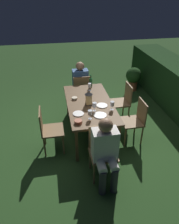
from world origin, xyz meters
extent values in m
plane|color=#26471E|center=(0.00, 0.00, 0.00)|extent=(16.00, 16.00, 0.00)
cube|color=brown|center=(0.00, 0.00, 0.71)|extent=(1.73, 0.89, 0.04)
cube|color=brown|center=(-0.80, -0.37, 0.34)|extent=(0.05, 0.05, 0.68)
cube|color=brown|center=(0.80, -0.37, 0.34)|extent=(0.05, 0.05, 0.68)
cube|color=brown|center=(-0.80, 0.37, 0.34)|extent=(0.05, 0.05, 0.68)
cube|color=brown|center=(0.80, 0.37, 0.34)|extent=(0.05, 0.05, 0.68)
cube|color=brown|center=(1.19, 0.00, 0.43)|extent=(0.40, 0.42, 0.03)
cube|color=brown|center=(1.00, 0.00, 0.66)|extent=(0.03, 0.40, 0.42)
cylinder|color=brown|center=(1.36, 0.18, 0.21)|extent=(0.03, 0.03, 0.42)
cylinder|color=brown|center=(1.36, -0.18, 0.21)|extent=(0.03, 0.03, 0.42)
cylinder|color=brown|center=(1.02, 0.18, 0.21)|extent=(0.03, 0.03, 0.42)
cylinder|color=brown|center=(1.02, -0.18, 0.21)|extent=(0.03, 0.03, 0.42)
cube|color=white|center=(1.25, 0.00, 0.70)|extent=(0.24, 0.38, 0.50)
sphere|color=#997051|center=(1.25, 0.00, 1.04)|extent=(0.21, 0.21, 0.21)
cylinder|color=white|center=(1.39, 0.09, 0.46)|extent=(0.36, 0.13, 0.13)
cylinder|color=white|center=(1.39, -0.09, 0.46)|extent=(0.36, 0.13, 0.13)
cylinder|color=#333338|center=(1.55, 0.09, 0.23)|extent=(0.11, 0.11, 0.45)
cylinder|color=#333338|center=(1.55, -0.09, 0.23)|extent=(0.11, 0.11, 0.45)
cube|color=brown|center=(0.39, 0.76, 0.43)|extent=(0.42, 0.40, 0.03)
cube|color=brown|center=(0.39, 0.95, 0.66)|extent=(0.40, 0.03, 0.42)
cylinder|color=brown|center=(0.57, 0.59, 0.21)|extent=(0.03, 0.03, 0.42)
cylinder|color=brown|center=(0.21, 0.59, 0.21)|extent=(0.03, 0.03, 0.42)
cylinder|color=brown|center=(0.57, 0.93, 0.21)|extent=(0.03, 0.03, 0.42)
cylinder|color=brown|center=(0.21, 0.93, 0.21)|extent=(0.03, 0.03, 0.42)
cube|color=brown|center=(-0.39, 0.76, 0.43)|extent=(0.42, 0.40, 0.03)
cube|color=brown|center=(-0.39, 0.95, 0.66)|extent=(0.40, 0.03, 0.42)
cylinder|color=brown|center=(-0.21, 0.59, 0.21)|extent=(0.03, 0.03, 0.42)
cylinder|color=brown|center=(-0.57, 0.59, 0.21)|extent=(0.03, 0.03, 0.42)
cylinder|color=brown|center=(-0.21, 0.93, 0.21)|extent=(0.03, 0.03, 0.42)
cylinder|color=brown|center=(-0.57, 0.93, 0.21)|extent=(0.03, 0.03, 0.42)
cube|color=brown|center=(0.39, -0.76, 0.43)|extent=(0.42, 0.40, 0.03)
cube|color=brown|center=(0.39, -0.95, 0.66)|extent=(0.40, 0.02, 0.42)
cylinder|color=brown|center=(0.21, -0.59, 0.21)|extent=(0.03, 0.03, 0.42)
cylinder|color=brown|center=(0.57, -0.59, 0.21)|extent=(0.03, 0.03, 0.42)
cylinder|color=brown|center=(0.21, -0.93, 0.21)|extent=(0.03, 0.03, 0.42)
cylinder|color=brown|center=(0.57, -0.93, 0.21)|extent=(0.03, 0.03, 0.42)
cube|color=brown|center=(-1.19, 0.00, 0.43)|extent=(0.40, 0.42, 0.03)
cube|color=brown|center=(-1.00, 0.00, 0.66)|extent=(0.03, 0.40, 0.42)
cylinder|color=brown|center=(-1.36, -0.18, 0.21)|extent=(0.03, 0.03, 0.42)
cylinder|color=brown|center=(-1.36, 0.18, 0.21)|extent=(0.03, 0.03, 0.42)
cylinder|color=brown|center=(-1.02, -0.18, 0.21)|extent=(0.03, 0.03, 0.42)
cylinder|color=brown|center=(-1.02, 0.18, 0.21)|extent=(0.03, 0.03, 0.42)
cube|color=#426699|center=(-1.25, 0.00, 0.70)|extent=(0.24, 0.38, 0.50)
sphere|color=#997051|center=(-1.25, 0.00, 1.04)|extent=(0.21, 0.21, 0.21)
cylinder|color=#426699|center=(-1.39, -0.09, 0.46)|extent=(0.36, 0.13, 0.13)
cylinder|color=#426699|center=(-1.39, 0.09, 0.46)|extent=(0.36, 0.13, 0.13)
cylinder|color=#333338|center=(-1.55, -0.09, 0.23)|extent=(0.11, 0.11, 0.45)
cylinder|color=#333338|center=(-1.55, 0.09, 0.23)|extent=(0.11, 0.11, 0.45)
cube|color=black|center=(0.07, -0.03, 0.74)|extent=(0.12, 0.12, 0.01)
cube|color=#F9D17A|center=(0.07, -0.03, 0.84)|extent=(0.11, 0.11, 0.20)
cone|color=black|center=(0.07, -0.03, 0.97)|extent=(0.15, 0.15, 0.05)
cylinder|color=#195128|center=(-0.72, 0.16, 0.83)|extent=(0.07, 0.07, 0.20)
cylinder|color=#195128|center=(-0.72, 0.16, 0.97)|extent=(0.03, 0.03, 0.09)
cylinder|color=silver|center=(0.34, 0.36, 0.73)|extent=(0.06, 0.06, 0.00)
cylinder|color=silver|center=(0.34, 0.36, 0.77)|extent=(0.01, 0.01, 0.08)
cylinder|color=silver|center=(0.34, 0.36, 0.86)|extent=(0.08, 0.08, 0.08)
cylinder|color=maroon|center=(0.34, 0.36, 0.83)|extent=(0.07, 0.07, 0.03)
cylinder|color=silver|center=(0.32, 0.03, 0.73)|extent=(0.06, 0.06, 0.00)
cylinder|color=silver|center=(0.32, 0.03, 0.77)|extent=(0.01, 0.01, 0.08)
cylinder|color=silver|center=(0.32, 0.03, 0.86)|extent=(0.08, 0.08, 0.08)
cylinder|color=maroon|center=(0.32, 0.03, 0.83)|extent=(0.07, 0.07, 0.03)
cylinder|color=silver|center=(-0.54, 0.10, 0.73)|extent=(0.06, 0.06, 0.00)
cylinder|color=silver|center=(-0.54, 0.10, 0.77)|extent=(0.01, 0.01, 0.08)
cylinder|color=silver|center=(-0.54, 0.10, 0.86)|extent=(0.08, 0.08, 0.08)
cylinder|color=maroon|center=(-0.54, 0.10, 0.83)|extent=(0.07, 0.07, 0.03)
cylinder|color=silver|center=(0.57, -0.10, 0.73)|extent=(0.06, 0.06, 0.00)
cylinder|color=silver|center=(0.57, -0.10, 0.77)|extent=(0.01, 0.01, 0.08)
cylinder|color=silver|center=(0.57, -0.10, 0.86)|extent=(0.08, 0.08, 0.08)
cylinder|color=maroon|center=(0.57, -0.10, 0.83)|extent=(0.07, 0.07, 0.03)
cylinder|color=white|center=(0.38, -0.28, 0.74)|extent=(0.20, 0.20, 0.01)
cylinder|color=white|center=(0.50, 0.10, 0.74)|extent=(0.23, 0.23, 0.01)
cylinder|color=white|center=(0.17, 0.21, 0.74)|extent=(0.21, 0.21, 0.01)
cylinder|color=#9E5138|center=(0.67, -0.32, 0.76)|extent=(0.13, 0.13, 0.05)
cylinder|color=#424C1E|center=(0.67, -0.32, 0.77)|extent=(0.11, 0.11, 0.02)
cylinder|color=#BCAD8E|center=(-0.19, -0.27, 0.75)|extent=(0.11, 0.11, 0.04)
cylinder|color=tan|center=(-0.19, -0.27, 0.76)|extent=(0.10, 0.10, 0.01)
cylinder|color=brown|center=(-1.85, 1.64, 0.14)|extent=(0.26, 0.26, 0.27)
sphere|color=#1E4219|center=(-1.85, 1.64, 0.46)|extent=(0.44, 0.44, 0.44)
camera|label=1|loc=(3.61, -0.67, 2.77)|focal=34.08mm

